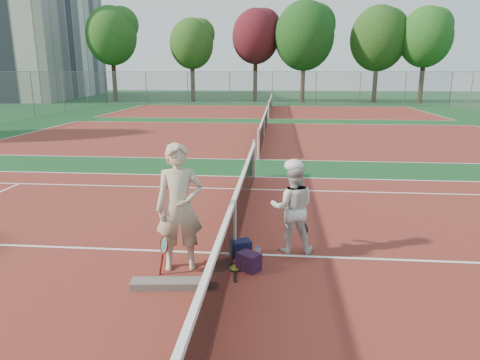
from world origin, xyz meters
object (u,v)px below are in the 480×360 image
Objects in this scene: apartment_block at (37,32)px; racket_black_held at (302,237)px; player_a at (179,208)px; racket_spare at (235,268)px; racket_red at (164,255)px; sports_bag_purple at (249,262)px; net_main at (235,226)px; player_b at (293,208)px; water_bottle at (258,257)px; sports_bag_navy at (241,248)px.

apartment_block is 37.68× the size of racket_black_held.
apartment_block is 11.13× the size of player_a.
player_a is at bearing 84.59° from racket_spare.
player_a is 0.76m from racket_red.
sports_bag_purple is at bearing -102.81° from racket_spare.
net_main is at bearing -38.96° from racket_black_held.
player_b is 1.23m from sports_bag_purple.
racket_spare is (1.04, 0.26, -0.28)m from racket_red.
racket_red is 1.98× the size of water_bottle.
sports_bag_navy is at bearing -57.46° from apartment_block.
racket_red is at bearing -164.81° from water_bottle.
apartment_block is at bearing -103.42° from racket_black_held.
net_main is 7.12× the size of player_b.
player_b is at bearing -12.89° from racket_red.
player_b reaches higher than sports_bag_purple.
apartment_block is 52.77m from sports_bag_navy.
player_b is at bearing 50.35° from water_bottle.
racket_black_held is at bearing -16.39° from racket_red.
racket_black_held is 0.94m from water_bottle.
sports_bag_purple reaches higher than sports_bag_navy.
net_main is at bearing -1.38° from racket_spare.
racket_red is 1.78× the size of sports_bag_navy.
net_main is 0.50× the size of apartment_block.
racket_spare is at bearing 174.26° from sports_bag_purple.
player_a reaches higher than racket_red.
racket_black_held reaches higher than racket_spare.
player_a reaches higher than racket_black_held.
racket_red is at bearing 96.67° from racket_spare.
player_b is 2.64× the size of racket_black_held.
player_a is 5.77× the size of sports_bag_purple.
sports_bag_navy is (0.89, 0.53, -0.86)m from player_a.
player_a is at bearing -58.60° from apartment_block.
player_b is 1.06m from water_bottle.
apartment_block is at bearing 80.10° from racket_red.
sports_bag_purple is (0.22, -0.02, 0.12)m from racket_spare.
racket_black_held is (0.17, -0.07, -0.48)m from player_b.
sports_bag_navy is 0.97× the size of sports_bag_purple.
net_main is 18.49× the size of racket_red.
apartment_block is 53.12m from racket_black_held.
sports_bag_navy is 0.49m from water_bottle.
water_bottle is at bearing -51.02° from sports_bag_navy.
sports_bag_purple is at bearing -13.73° from player_a.
racket_spare is at bearing -12.18° from player_a.
sports_bag_navy is at bearing -6.12° from racket_red.
apartment_block is at bearing -57.30° from player_b.
player_b is at bearing -69.46° from racket_black_held.
apartment_block reaches higher than sports_bag_navy.
net_main is at bearing 115.77° from sports_bag_purple.
player_b is 4.62× the size of sports_bag_navy.
net_main is 36.60× the size of water_bottle.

